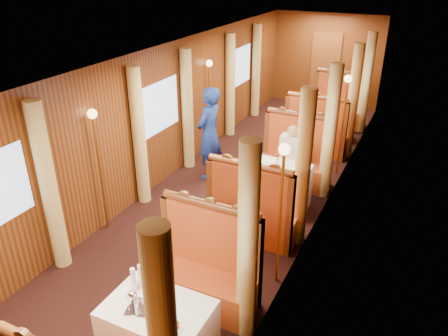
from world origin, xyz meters
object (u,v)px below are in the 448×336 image
Objects in this scene: table_mid at (276,187)px; teapot_right at (152,307)px; banquette_mid_fwd at (253,214)px; banquette_far_fwd at (316,135)px; table_near at (159,335)px; rose_vase_mid at (278,158)px; banquette_far_aft at (337,108)px; passenger at (291,151)px; teapot_left at (133,300)px; table_far at (327,122)px; banquette_near_aft at (206,273)px; tea_tray at (145,308)px; fruit_plate at (172,326)px; teapot_back at (152,294)px; rose_vase_far at (330,100)px; banquette_mid_aft at (295,161)px; steward at (209,134)px.

table_mid is 3.61m from teapot_right.
banquette_far_fwd is at bearing 90.00° from banquette_mid_fwd.
rose_vase_mid reaches higher than table_near.
passenger is (-0.00, -3.78, 0.32)m from banquette_far_aft.
table_far is at bearing 87.21° from teapot_left.
banquette_near_aft is 1.28× the size of table_far.
rose_vase_mid is 0.77m from passenger.
banquette_far_aft reaches higher than tea_tray.
table_near is 1.02m from banquette_near_aft.
teapot_left is 0.72× the size of fruit_plate.
table_mid is (0.00, 2.49, -0.05)m from banquette_near_aft.
table_near is 6.59× the size of teapot_back.
passenger is at bearing 88.79° from tea_tray.
banquette_far_fwd is at bearing -90.88° from rose_vase_far.
rose_vase_mid is at bearing 89.90° from banquette_near_aft.
banquette_mid_aft is 2.49m from table_far.
banquette_mid_fwd reaches higher than rose_vase_mid.
rose_vase_mid is (0.10, 3.56, 0.17)m from tea_tray.
rose_vase_far reaches higher than table_mid.
banquette_mid_aft is at bearing 88.86° from tea_tray.
teapot_back is (0.11, 0.15, -0.00)m from teapot_left.
banquette_far_fwd is 0.76× the size of steward.
fruit_plate is at bearing -85.65° from table_mid.
banquette_mid_aft is 1.00× the size of banquette_far_fwd.
banquette_far_fwd reaches higher than teapot_back.
banquette_near_aft is 1.76× the size of passenger.
teapot_left reaches higher than table_near.
table_far is (0.00, 5.99, -0.05)m from banquette_near_aft.
table_far is 7.09m from teapot_right.
steward is (-1.43, 3.96, 0.06)m from teapot_back.
tea_tray is (-0.09, -2.56, 0.33)m from banquette_mid_fwd.
fruit_plate is (0.38, -0.24, -0.05)m from teapot_back.
tea_tray is 2.13× the size of teapot_left.
steward is at bearing -172.76° from passenger.
table_mid is 0.78× the size of banquette_far_fwd.
teapot_left is at bearing 178.63° from teapot_right.
banquette_mid_fwd and banquette_far_aft have the same top height.
banquette_near_aft is at bearing 85.20° from tea_tray.
table_far is 4.75× the size of fruit_plate.
rose_vase_far is (0.01, 2.45, 0.50)m from banquette_mid_aft.
banquette_far_aft is 3.72× the size of rose_vase_mid.
banquette_mid_fwd reaches higher than tea_tray.
passenger is at bearing 90.00° from banquette_near_aft.
teapot_left is at bearing -93.57° from rose_vase_mid.
teapot_back is 0.09× the size of steward.
rose_vase_far is at bearing 89.86° from banquette_near_aft.
banquette_near_aft is at bearing 30.95° from steward.
fruit_plate is at bearing -86.38° from passenger.
steward is (-1.53, -2.96, 0.50)m from table_far.
steward reaches higher than rose_vase_mid.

